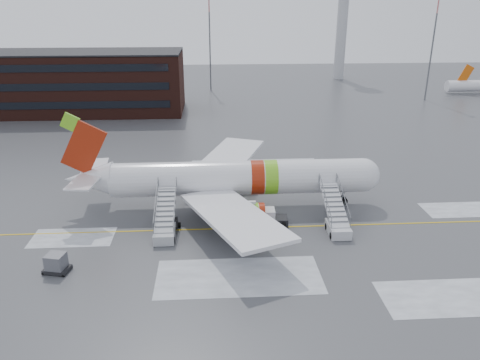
{
  "coord_description": "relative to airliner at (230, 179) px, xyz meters",
  "views": [
    {
      "loc": [
        -8.03,
        -44.01,
        21.97
      ],
      "look_at": [
        -5.13,
        2.43,
        4.0
      ],
      "focal_mm": 35.0,
      "sensor_mm": 36.0,
      "label": 1
    }
  ],
  "objects": [
    {
      "name": "uld_container",
      "position": [
        -15.55,
        -12.68,
        -2.62
      ],
      "size": [
        2.36,
        1.93,
        1.7
      ],
      "color": "black",
      "rests_on": "ground"
    },
    {
      "name": "airstair_aft",
      "position": [
        -6.77,
        -6.54,
        -2.35
      ],
      "size": [
        2.05,
        7.7,
        3.48
      ],
      "color": "#A1A4A8",
      "rests_on": "ground"
    },
    {
      "name": "baggage_tractor",
      "position": [
        -6.59,
        -4.9,
        -2.88
      ],
      "size": [
        2.46,
        1.17,
        1.27
      ],
      "color": "black",
      "rests_on": "ground"
    },
    {
      "name": "pushback_tug",
      "position": [
        3.94,
        -4.89,
        -2.62
      ],
      "size": [
        3.22,
        2.47,
        1.8
      ],
      "color": "black",
      "rests_on": "ground"
    },
    {
      "name": "airliner",
      "position": [
        0.0,
        0.0,
        0.0
      ],
      "size": [
        35.03,
        32.97,
        11.18
      ],
      "color": "white",
      "rests_on": "ground"
    },
    {
      "name": "control_tower",
      "position": [
        36.08,
        90.57,
        15.33
      ],
      "size": [
        6.4,
        6.4,
        30.0
      ],
      "color": "#B2B5BA",
      "rests_on": "ground"
    },
    {
      "name": "terminal_building",
      "position": [
        -38.92,
        50.55,
        2.78
      ],
      "size": [
        62.0,
        16.11,
        12.3
      ],
      "color": "#3F1E16",
      "rests_on": "ground"
    },
    {
      "name": "light_mast_far_ne",
      "position": [
        48.08,
        57.57,
        10.42
      ],
      "size": [
        1.2,
        1.2,
        24.25
      ],
      "color": "#595B60",
      "rests_on": "ground"
    },
    {
      "name": "light_mast_far_n",
      "position": [
        -1.92,
        73.57,
        10.42
      ],
      "size": [
        1.2,
        1.2,
        24.25
      ],
      "color": "#595B60",
      "rests_on": "ground"
    },
    {
      "name": "airstair_fwd",
      "position": [
        10.46,
        -6.54,
        -2.35
      ],
      "size": [
        2.05,
        7.7,
        3.48
      ],
      "color": "silver",
      "rests_on": "ground"
    },
    {
      "name": "ground",
      "position": [
        6.08,
        -4.43,
        -3.42
      ],
      "size": [
        260.0,
        260.0,
        0.0
      ],
      "primitive_type": "plane",
      "color": "#494C4F",
      "rests_on": "ground"
    }
  ]
}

